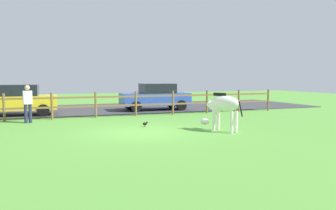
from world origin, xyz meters
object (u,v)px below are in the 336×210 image
zebra (223,106)px  parked_car_yellow (16,100)px  parked_car_blue (156,97)px  visitor_near_fence (28,102)px  crow_on_grass (145,124)px

zebra → parked_car_yellow: (-7.40, 7.85, -0.08)m
zebra → parked_car_blue: (0.12, 8.12, -0.08)m
zebra → parked_car_blue: size_ratio=0.45×
zebra → visitor_near_fence: size_ratio=1.11×
parked_car_blue → parked_car_yellow: 7.52m
crow_on_grass → parked_car_yellow: parked_car_yellow is taller
crow_on_grass → visitor_near_fence: visitor_near_fence is taller
crow_on_grass → parked_car_yellow: (-5.06, 5.74, 0.72)m
crow_on_grass → visitor_near_fence: 5.34m
parked_car_yellow → zebra: bearing=-46.7°
parked_car_yellow → visitor_near_fence: visitor_near_fence is taller
zebra → crow_on_grass: zebra is taller
parked_car_blue → visitor_near_fence: 7.57m
visitor_near_fence → zebra: bearing=-36.4°
visitor_near_fence → parked_car_yellow: bearing=102.4°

